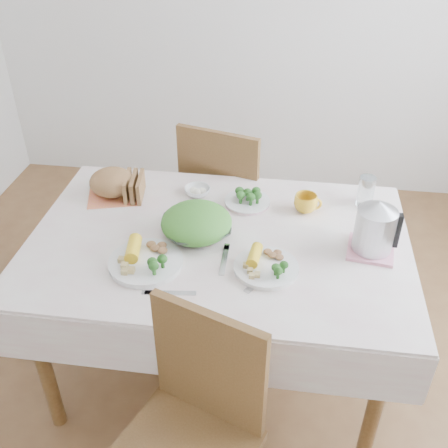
# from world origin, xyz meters

# --- Properties ---
(floor) EXTENTS (3.60, 3.60, 0.00)m
(floor) POSITION_xyz_m (0.00, 0.00, 0.00)
(floor) COLOR brown
(floor) RESTS_ON ground
(dining_table) EXTENTS (1.40, 0.90, 0.75)m
(dining_table) POSITION_xyz_m (0.00, 0.00, 0.38)
(dining_table) COLOR brown
(dining_table) RESTS_ON floor
(tablecloth) EXTENTS (1.50, 1.00, 0.01)m
(tablecloth) POSITION_xyz_m (0.00, 0.00, 0.76)
(tablecloth) COLOR silver
(tablecloth) RESTS_ON dining_table
(chair_far) EXTENTS (0.54, 0.54, 0.97)m
(chair_far) POSITION_xyz_m (-0.03, 0.73, 0.47)
(chair_far) COLOR brown
(chair_far) RESTS_ON floor
(salad_bowl) EXTENTS (0.35, 0.35, 0.06)m
(salad_bowl) POSITION_xyz_m (-0.09, 0.01, 0.79)
(salad_bowl) COLOR white
(salad_bowl) RESTS_ON tablecloth
(dinner_plate_left) EXTENTS (0.33, 0.33, 0.02)m
(dinner_plate_left) POSITION_xyz_m (-0.24, -0.20, 0.77)
(dinner_plate_left) COLOR white
(dinner_plate_left) RESTS_ON tablecloth
(dinner_plate_right) EXTENTS (0.32, 0.32, 0.02)m
(dinner_plate_right) POSITION_xyz_m (0.20, -0.17, 0.77)
(dinner_plate_right) COLOR white
(dinner_plate_right) RESTS_ON tablecloth
(broccoli_plate) EXTENTS (0.24, 0.24, 0.02)m
(broccoli_plate) POSITION_xyz_m (0.09, 0.27, 0.77)
(broccoli_plate) COLOR beige
(broccoli_plate) RESTS_ON tablecloth
(napkin) EXTENTS (0.27, 0.27, 0.00)m
(napkin) POSITION_xyz_m (-0.51, 0.26, 0.76)
(napkin) COLOR #EE7D50
(napkin) RESTS_ON tablecloth
(bread_loaf) EXTENTS (0.21, 0.20, 0.12)m
(bread_loaf) POSITION_xyz_m (-0.51, 0.26, 0.82)
(bread_loaf) COLOR brown
(bread_loaf) RESTS_ON napkin
(fruit_bowl) EXTENTS (0.13, 0.13, 0.04)m
(fruit_bowl) POSITION_xyz_m (-0.14, 0.31, 0.78)
(fruit_bowl) COLOR white
(fruit_bowl) RESTS_ON tablecloth
(yellow_mug) EXTENTS (0.12, 0.12, 0.08)m
(yellow_mug) POSITION_xyz_m (0.34, 0.25, 0.80)
(yellow_mug) COLOR gold
(yellow_mug) RESTS_ON tablecloth
(glass_tumbler) EXTENTS (0.08, 0.08, 0.13)m
(glass_tumbler) POSITION_xyz_m (0.59, 0.34, 0.83)
(glass_tumbler) COLOR white
(glass_tumbler) RESTS_ON tablecloth
(pink_tray) EXTENTS (0.19, 0.19, 0.01)m
(pink_tray) POSITION_xyz_m (0.59, 0.00, 0.77)
(pink_tray) COLOR pink
(pink_tray) RESTS_ON tablecloth
(electric_kettle) EXTENTS (0.19, 0.19, 0.21)m
(electric_kettle) POSITION_xyz_m (0.59, 0.00, 0.88)
(electric_kettle) COLOR #B2B5BA
(electric_kettle) RESTS_ON pink_tray
(fork_left) EXTENTS (0.02, 0.18, 0.00)m
(fork_left) POSITION_xyz_m (0.04, -0.13, 0.76)
(fork_left) COLOR silver
(fork_left) RESTS_ON tablecloth
(fork_right) EXTENTS (0.12, 0.19, 0.00)m
(fork_right) POSITION_xyz_m (0.19, -0.21, 0.76)
(fork_right) COLOR silver
(fork_right) RESTS_ON tablecloth
(knife) EXTENTS (0.18, 0.04, 0.00)m
(knife) POSITION_xyz_m (-0.12, -0.34, 0.76)
(knife) COLOR silver
(knife) RESTS_ON tablecloth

